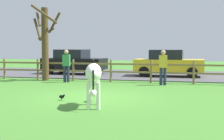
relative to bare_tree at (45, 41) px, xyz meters
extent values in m
plane|color=#3D7528|center=(4.19, -4.69, -2.11)|extent=(60.00, 60.00, 0.00)
cube|color=#47474C|center=(4.19, 4.61, -2.08)|extent=(28.00, 7.40, 0.05)
cylinder|color=olive|center=(-2.68, 0.31, -1.54)|extent=(0.11, 0.11, 1.14)
cylinder|color=olive|center=(-0.61, 0.31, -1.54)|extent=(0.11, 0.11, 1.14)
cylinder|color=olive|center=(1.46, 0.31, -1.54)|extent=(0.11, 0.11, 1.14)
cylinder|color=olive|center=(3.52, 0.31, -1.54)|extent=(0.11, 0.11, 1.14)
cylinder|color=olive|center=(5.59, 0.31, -1.54)|extent=(0.11, 0.11, 1.14)
cylinder|color=olive|center=(7.65, 0.31, -1.54)|extent=(0.11, 0.11, 1.14)
cube|color=olive|center=(3.52, 0.31, -1.60)|extent=(20.66, 0.06, 0.09)
cube|color=olive|center=(3.52, 0.31, -1.20)|extent=(20.66, 0.06, 0.09)
cylinder|color=#513A23|center=(0.00, 0.01, -0.19)|extent=(0.36, 0.36, 3.84)
cylinder|color=#513A23|center=(-0.26, -0.20, 1.12)|extent=(0.58, 0.66, 0.82)
cylinder|color=#513A23|center=(0.34, 0.47, 0.98)|extent=(1.07, 0.85, 1.08)
cylinder|color=#513A23|center=(-0.13, 0.41, 0.39)|extent=(0.90, 0.39, 0.72)
cylinder|color=#513A23|center=(0.26, -0.56, 1.33)|extent=(1.27, 0.67, 1.00)
cylinder|color=#513A23|center=(-0.27, -0.29, 0.58)|extent=(0.77, 0.70, 1.21)
ellipsoid|color=white|center=(4.89, -6.67, -1.08)|extent=(0.84, 1.33, 0.56)
cylinder|color=white|center=(4.63, -6.33, -1.72)|extent=(0.11, 0.11, 0.78)
cylinder|color=white|center=(4.90, -6.25, -1.72)|extent=(0.11, 0.11, 0.78)
cylinder|color=white|center=(4.88, -7.09, -1.72)|extent=(0.11, 0.11, 0.78)
cylinder|color=white|center=(5.14, -7.01, -1.72)|extent=(0.11, 0.11, 0.78)
cylinder|color=white|center=(4.73, -6.17, -1.26)|extent=(0.41, 0.63, 0.51)
ellipsoid|color=white|center=(4.60, -5.77, -1.83)|extent=(0.32, 0.48, 0.24)
cube|color=black|center=(4.81, -6.43, -0.76)|extent=(0.21, 0.55, 0.12)
cylinder|color=black|center=(5.09, -7.31, -1.23)|extent=(0.11, 0.20, 0.54)
cylinder|color=black|center=(3.46, -5.76, -2.08)|extent=(0.01, 0.01, 0.06)
cylinder|color=black|center=(3.46, -5.80, -2.08)|extent=(0.01, 0.01, 0.06)
ellipsoid|color=black|center=(3.46, -5.78, -1.99)|extent=(0.18, 0.10, 0.12)
sphere|color=black|center=(3.55, -5.78, -1.94)|extent=(0.07, 0.07, 0.07)
cube|color=black|center=(0.13, 3.82, -1.41)|extent=(4.09, 1.93, 0.70)
cube|color=black|center=(-0.02, 3.83, -0.78)|extent=(1.99, 1.67, 0.56)
cylinder|color=black|center=(1.53, 4.59, -1.76)|extent=(0.61, 0.22, 0.60)
cylinder|color=black|center=(1.43, 2.89, -1.76)|extent=(0.61, 0.22, 0.60)
cylinder|color=black|center=(-1.16, 4.75, -1.76)|extent=(0.61, 0.22, 0.60)
cylinder|color=black|center=(-1.26, 3.05, -1.76)|extent=(0.61, 0.22, 0.60)
cube|color=yellow|center=(6.17, 3.65, -1.41)|extent=(4.00, 1.71, 0.70)
cube|color=black|center=(6.02, 3.66, -0.78)|extent=(1.90, 1.57, 0.56)
cylinder|color=black|center=(7.52, 4.50, -1.76)|extent=(0.60, 0.18, 0.60)
cylinder|color=black|center=(7.52, 2.80, -1.76)|extent=(0.60, 0.18, 0.60)
cylinder|color=black|center=(4.82, 4.51, -1.76)|extent=(0.60, 0.18, 0.60)
cylinder|color=black|center=(4.82, 2.81, -1.76)|extent=(0.60, 0.18, 0.60)
cylinder|color=#232847|center=(6.19, -0.55, -1.70)|extent=(0.14, 0.14, 0.82)
cylinder|color=#232847|center=(6.36, -0.51, -1.70)|extent=(0.14, 0.14, 0.82)
cube|color=gold|center=(6.27, -0.53, -1.00)|extent=(0.40, 0.30, 0.58)
sphere|color=tan|center=(6.27, -0.53, -0.58)|extent=(0.22, 0.22, 0.22)
cylinder|color=#232847|center=(1.33, -0.53, -1.70)|extent=(0.14, 0.14, 0.82)
cylinder|color=#232847|center=(1.51, -0.51, -1.70)|extent=(0.14, 0.14, 0.82)
cube|color=#38844C|center=(1.42, -0.52, -1.00)|extent=(0.39, 0.26, 0.58)
sphere|color=tan|center=(1.42, -0.52, -0.58)|extent=(0.22, 0.22, 0.22)
camera|label=1|loc=(7.96, -15.96, -0.29)|focal=52.97mm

